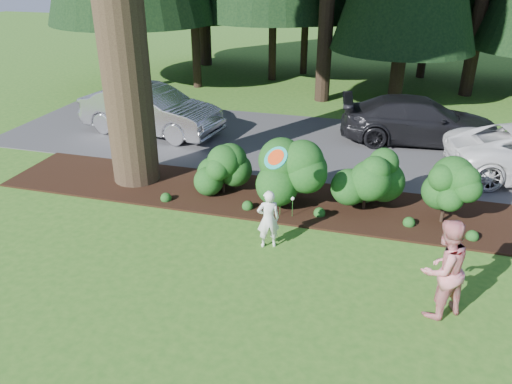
% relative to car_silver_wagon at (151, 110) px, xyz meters
% --- Properties ---
extents(ground, '(80.00, 80.00, 0.00)m').
position_rel_car_silver_wagon_xyz_m(ground, '(5.98, -7.11, -0.84)').
color(ground, '#2E621C').
rests_on(ground, ground).
extents(mulch_bed, '(16.00, 2.50, 0.05)m').
position_rel_car_silver_wagon_xyz_m(mulch_bed, '(5.98, -3.86, -0.82)').
color(mulch_bed, black).
rests_on(mulch_bed, ground).
extents(driveway, '(22.00, 6.00, 0.03)m').
position_rel_car_silver_wagon_xyz_m(driveway, '(5.98, 0.39, -0.83)').
color(driveway, '#38383A').
rests_on(driveway, ground).
extents(shrub_row, '(6.53, 1.60, 1.61)m').
position_rel_car_silver_wagon_xyz_m(shrub_row, '(6.75, -3.98, -0.03)').
color(shrub_row, '#174C17').
rests_on(shrub_row, ground).
extents(lily_cluster, '(0.69, 0.09, 0.57)m').
position_rel_car_silver_wagon_xyz_m(lily_cluster, '(5.68, -4.71, -0.35)').
color(lily_cluster, '#174C17').
rests_on(lily_cluster, ground).
extents(car_silver_wagon, '(5.13, 2.39, 1.63)m').
position_rel_car_silver_wagon_xyz_m(car_silver_wagon, '(0.00, 0.00, 0.00)').
color(car_silver_wagon, '#A7A7AC').
rests_on(car_silver_wagon, driveway).
extents(car_dark_suv, '(5.29, 2.69, 1.47)m').
position_rel_car_silver_wagon_xyz_m(car_dark_suv, '(8.86, 1.58, -0.08)').
color(car_dark_suv, black).
rests_on(car_dark_suv, driveway).
extents(child, '(0.56, 0.48, 1.32)m').
position_rel_car_silver_wagon_xyz_m(child, '(5.74, -6.08, -0.19)').
color(child, white).
rests_on(child, ground).
extents(adult, '(1.13, 1.10, 1.83)m').
position_rel_car_silver_wagon_xyz_m(adult, '(9.12, -7.43, 0.07)').
color(adult, red).
rests_on(adult, ground).
extents(frisbee, '(0.60, 0.42, 0.51)m').
position_rel_car_silver_wagon_xyz_m(frisbee, '(5.89, -6.11, 1.22)').
color(frisbee, teal).
rests_on(frisbee, ground).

